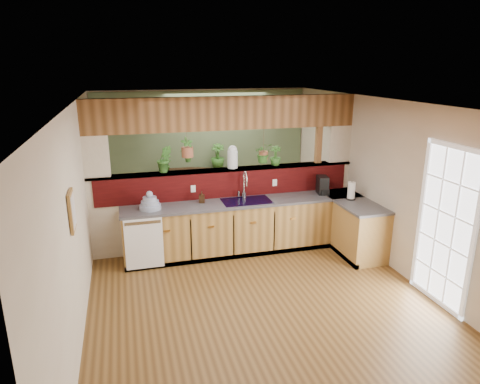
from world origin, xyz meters
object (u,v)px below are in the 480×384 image
object	(u,v)px
faucet	(244,184)
coffee_maker	(323,186)
dish_stack	(150,204)
soap_dispenser	(202,197)
shelving_console	(195,189)
paper_towel	(351,191)
glass_jar	(233,157)

from	to	relation	value
faucet	coffee_maker	world-z (taller)	faucet
faucet	dish_stack	size ratio (longest dim) A/B	1.42
soap_dispenser	shelving_console	distance (m)	2.24
dish_stack	coffee_maker	xyz separation A→B (m)	(3.00, 0.05, 0.05)
coffee_maker	paper_towel	bearing A→B (deg)	-42.60
coffee_maker	shelving_console	distance (m)	2.99
faucet	paper_towel	size ratio (longest dim) A/B	1.50
soap_dispenser	coffee_maker	world-z (taller)	coffee_maker
paper_towel	glass_jar	bearing A→B (deg)	157.87
dish_stack	faucet	bearing A→B (deg)	5.69
dish_stack	shelving_console	bearing A→B (deg)	64.58
dish_stack	paper_towel	distance (m)	3.34
shelving_console	paper_towel	bearing A→B (deg)	-27.20
coffee_maker	shelving_console	size ratio (longest dim) A/B	0.23
dish_stack	coffee_maker	distance (m)	3.00
glass_jar	shelving_console	xyz separation A→B (m)	(-0.36, 1.90, -1.09)
coffee_maker	glass_jar	bearing A→B (deg)	179.16
soap_dispenser	glass_jar	distance (m)	0.88
faucet	soap_dispenser	world-z (taller)	faucet
dish_stack	paper_towel	xyz separation A→B (m)	(3.32, -0.38, 0.05)
dish_stack	soap_dispenser	distance (m)	0.86
faucet	soap_dispenser	size ratio (longest dim) A/B	2.46
faucet	soap_dispenser	distance (m)	0.76
dish_stack	coffee_maker	world-z (taller)	coffee_maker
dish_stack	glass_jar	distance (m)	1.61
dish_stack	glass_jar	size ratio (longest dim) A/B	0.87
dish_stack	soap_dispenser	world-z (taller)	dish_stack
soap_dispenser	glass_jar	size ratio (longest dim) A/B	0.50
coffee_maker	soap_dispenser	bearing A→B (deg)	-170.48
faucet	dish_stack	bearing A→B (deg)	-174.31
faucet	coffee_maker	distance (m)	1.42
dish_stack	paper_towel	world-z (taller)	paper_towel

